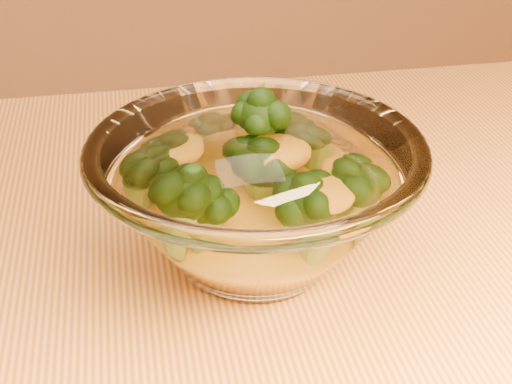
% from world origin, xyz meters
% --- Properties ---
extents(glass_bowl, '(0.23, 0.23, 0.10)m').
position_xyz_m(glass_bowl, '(-0.10, 0.06, 0.80)').
color(glass_bowl, white).
rests_on(glass_bowl, table).
extents(cheese_sauce, '(0.12, 0.12, 0.03)m').
position_xyz_m(cheese_sauce, '(-0.10, 0.06, 0.78)').
color(cheese_sauce, orange).
rests_on(cheese_sauce, glass_bowl).
extents(broccoli_heap, '(0.15, 0.15, 0.09)m').
position_xyz_m(broccoli_heap, '(-0.10, 0.06, 0.82)').
color(broccoli_heap, black).
rests_on(broccoli_heap, cheese_sauce).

